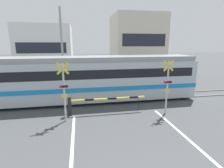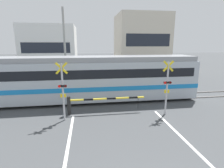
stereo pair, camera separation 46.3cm
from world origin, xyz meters
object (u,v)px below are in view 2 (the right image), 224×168
at_px(crossing_signal_right, 167,85).
at_px(crossing_barrier_near, 91,102).
at_px(crossing_signal_left, 63,89).
at_px(commuter_train, 58,78).
at_px(crossing_barrier_far, 121,82).
at_px(pedestrian, 93,76).

bearing_deg(crossing_signal_right, crossing_barrier_near, 170.03).
xyz_separation_m(crossing_signal_left, crossing_signal_right, (6.25, 0.00, 0.00)).
relative_size(commuter_train, crossing_barrier_far, 4.27).
height_order(commuter_train, pedestrian, commuter_train).
bearing_deg(commuter_train, crossing_barrier_far, 27.37).
bearing_deg(crossing_barrier_near, commuter_train, 131.60).
xyz_separation_m(crossing_signal_right, pedestrian, (-4.26, 8.83, -0.86)).
distance_m(crossing_signal_right, pedestrian, 9.85).
bearing_deg(commuter_train, crossing_signal_left, -77.27).
bearing_deg(commuter_train, crossing_signal_right, -26.52).
bearing_deg(crossing_barrier_far, commuter_train, -152.63).
bearing_deg(crossing_signal_left, pedestrian, 77.31).
xyz_separation_m(crossing_barrier_near, crossing_signal_left, (-1.60, -0.82, 1.11)).
height_order(crossing_signal_left, pedestrian, crossing_signal_left).
height_order(commuter_train, crossing_barrier_far, commuter_train).
relative_size(commuter_train, pedestrian, 11.98).
relative_size(crossing_barrier_far, crossing_signal_left, 1.46).
bearing_deg(pedestrian, crossing_signal_right, -64.24).
relative_size(crossing_signal_right, pedestrian, 1.93).
height_order(crossing_barrier_near, crossing_signal_left, crossing_signal_left).
height_order(commuter_train, crossing_signal_left, commuter_train).
xyz_separation_m(commuter_train, crossing_signal_left, (0.79, -3.52, 0.04)).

